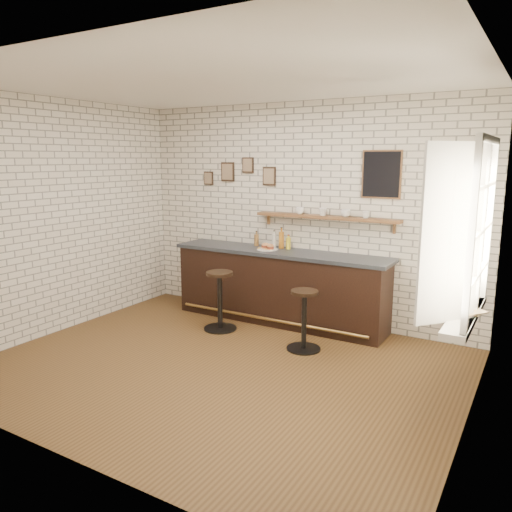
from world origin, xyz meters
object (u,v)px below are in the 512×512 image
object	(u,v)px
bar_counter	(279,286)
bitters_bottle_amber	(281,240)
ciabatta_sandwich	(268,246)
bar_stool_left	(220,299)
condiment_bottle_yellow	(288,243)
bitters_bottle_white	(274,241)
shelf_cup_d	(366,215)
bitters_bottle_brown	(256,240)
book_upper	(463,309)
bar_stool_right	(304,318)
shelf_cup_a	(300,211)
shelf_cup_c	(346,213)
book_lower	(463,311)
shelf_cup_b	(323,212)
sandwich_plate	(267,249)

from	to	relation	value
bar_counter	bitters_bottle_amber	xyz separation A→B (m)	(-0.06, 0.16, 0.62)
ciabatta_sandwich	bar_stool_left	world-z (taller)	ciabatta_sandwich
ciabatta_sandwich	condiment_bottle_yellow	world-z (taller)	condiment_bottle_yellow
bar_counter	bitters_bottle_white	xyz separation A→B (m)	(-0.17, 0.16, 0.60)
ciabatta_sandwich	shelf_cup_d	bearing A→B (deg)	10.40
bitters_bottle_brown	book_upper	size ratio (longest dim) A/B	0.91
bar_stool_right	shelf_cup_a	world-z (taller)	shelf_cup_a
shelf_cup_c	bar_stool_left	bearing A→B (deg)	132.31
condiment_bottle_yellow	bar_stool_right	bearing A→B (deg)	-53.56
bitters_bottle_amber	shelf_cup_c	bearing A→B (deg)	2.66
shelf_cup_c	condiment_bottle_yellow	bearing A→B (deg)	102.39
ciabatta_sandwich	bar_stool_left	xyz separation A→B (m)	(-0.36, -0.66, -0.64)
bar_counter	book_lower	distance (m)	2.95
bar_stool_left	shelf_cup_d	size ratio (longest dim) A/B	8.21
condiment_bottle_yellow	shelf_cup_c	xyz separation A→B (m)	(0.80, 0.04, 0.45)
bitters_bottle_amber	bar_stool_right	xyz separation A→B (m)	(0.80, -0.94, -0.74)
bar_stool_left	shelf_cup_b	bearing A→B (deg)	40.16
shelf_cup_a	book_lower	world-z (taller)	shelf_cup_a
condiment_bottle_yellow	shelf_cup_a	xyz separation A→B (m)	(0.15, 0.04, 0.45)
bitters_bottle_white	bar_counter	bearing A→B (deg)	-42.32
bar_counter	book_upper	xyz separation A→B (m)	(2.56, -1.42, 0.45)
bar_stool_right	shelf_cup_b	world-z (taller)	shelf_cup_b
book_upper	condiment_bottle_yellow	bearing A→B (deg)	-175.75
bitters_bottle_brown	shelf_cup_c	distance (m)	1.39
shelf_cup_c	shelf_cup_d	world-z (taller)	shelf_cup_c
bar_counter	shelf_cup_c	world-z (taller)	shelf_cup_c
bar_stool_left	shelf_cup_c	distance (m)	1.99
condiment_bottle_yellow	shelf_cup_b	xyz separation A→B (m)	(0.48, 0.04, 0.46)
ciabatta_sandwich	book_lower	distance (m)	3.05
ciabatta_sandwich	book_upper	size ratio (longest dim) A/B	1.00
bitters_bottle_brown	shelf_cup_d	world-z (taller)	shelf_cup_d
sandwich_plate	book_lower	xyz separation A→B (m)	(2.73, -1.38, -0.08)
shelf_cup_b	ciabatta_sandwich	bearing A→B (deg)	168.04
bar_counter	shelf_cup_a	size ratio (longest dim) A/B	26.09
condiment_bottle_yellow	shelf_cup_d	bearing A→B (deg)	2.27
bar_counter	bar_stool_right	world-z (taller)	bar_counter
shelf_cup_b	book_lower	xyz separation A→B (m)	(2.02, -1.61, -0.61)
bitters_bottle_brown	shelf_cup_a	size ratio (longest dim) A/B	1.83
shelf_cup_c	book_lower	bearing A→B (deg)	-124.14
shelf_cup_c	bar_stool_right	bearing A→B (deg)	-177.03
shelf_cup_a	shelf_cup_d	distance (m)	0.93
shelf_cup_b	shelf_cup_c	world-z (taller)	shelf_cup_b
sandwich_plate	shelf_cup_b	world-z (taller)	shelf_cup_b
shelf_cup_a	shelf_cup_d	xyz separation A→B (m)	(0.93, 0.00, -0.00)
shelf_cup_a	shelf_cup_c	bearing A→B (deg)	-24.87
shelf_cup_c	book_lower	world-z (taller)	shelf_cup_c
bitters_bottle_white	book_lower	size ratio (longest dim) A/B	1.17
shelf_cup_a	book_upper	distance (m)	2.92
bitters_bottle_amber	shelf_cup_c	world-z (taller)	shelf_cup_c
bar_stool_left	book_lower	world-z (taller)	book_lower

